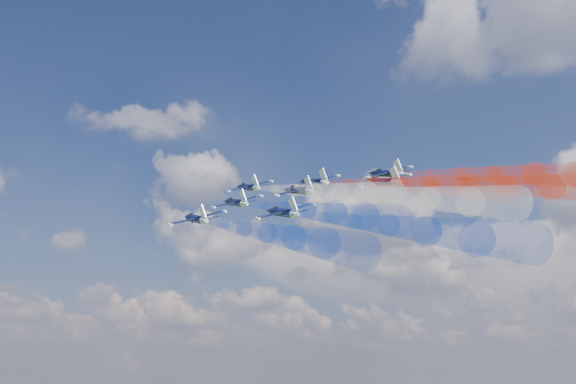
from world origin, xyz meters
The scene contains 16 objects.
jet_lead centered at (-37.28, -3.68, 132.74)m, with size 10.27×12.84×3.42m, color black, non-canonical shape.
trail_lead centered at (-10.90, -17.31, 124.85)m, with size 4.28×50.11×4.28m, color white, non-canonical shape.
jet_inner_left centered at (-30.42, -15.54, 126.02)m, with size 10.27×12.84×3.42m, color black, non-canonical shape.
trail_inner_left centered at (-4.04, -29.17, 118.12)m, with size 4.28×50.11×4.28m, color blue, non-canonical shape.
jet_inner_right centered at (-21.92, -1.34, 131.92)m, with size 10.27×12.84×3.42m, color black, non-canonical shape.
trail_inner_right centered at (4.46, -14.96, 124.03)m, with size 4.28×50.11×4.28m, color red, non-canonical shape.
jet_outer_left centered at (-27.18, -29.62, 119.83)m, with size 10.27×12.84×3.42m, color black, non-canonical shape.
trail_outer_left centered at (-0.80, -43.25, 111.93)m, with size 4.28×50.11×4.28m, color blue, non-canonical shape.
jet_center_third centered at (-15.76, -15.25, 126.13)m, with size 10.27×12.84×3.42m, color black, non-canonical shape.
trail_center_third centered at (10.62, -28.88, 118.23)m, with size 4.28×50.11×4.28m, color white, non-canonical shape.
jet_outer_right centered at (-7.28, 2.05, 131.93)m, with size 10.27×12.84×3.42m, color black, non-canonical shape.
trail_outer_right centered at (19.11, -11.58, 124.04)m, with size 4.28×50.11×4.28m, color red, non-canonical shape.
jet_rear_left centered at (-10.56, -26.88, 119.16)m, with size 10.27×12.84×3.42m, color black, non-canonical shape.
trail_rear_left centered at (15.82, -40.51, 111.27)m, with size 4.28×50.11×4.28m, color blue, non-canonical shape.
jet_rear_right centered at (-0.95, -11.27, 126.20)m, with size 10.27×12.84×3.42m, color black, non-canonical shape.
trail_rear_right centered at (25.43, -24.90, 118.31)m, with size 4.28×50.11×4.28m, color red, non-canonical shape.
Camera 1 is at (58.14, -117.90, 92.48)m, focal length 45.35 mm.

